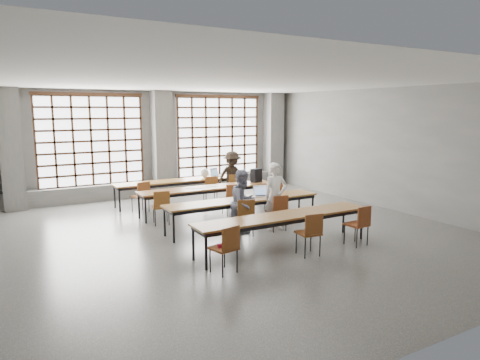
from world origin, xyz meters
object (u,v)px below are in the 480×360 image
Objects in this scene: chair_near_left at (226,245)px; red_pouch at (224,245)px; chair_near_mid at (311,230)px; chair_front_left at (245,213)px; desk_row_d at (284,218)px; chair_mid_centre at (232,196)px; backpack at (256,175)px; plastic_bag at (205,173)px; mouse at (276,194)px; chair_front_right at (278,209)px; laptop_front at (261,193)px; chair_near_right at (360,221)px; chair_mid_right at (275,191)px; phone at (252,198)px; chair_back_mid at (211,187)px; chair_back_left at (142,194)px; chair_back_right at (234,185)px; student_female at (243,203)px; student_male at (275,197)px; green_box at (240,197)px; desk_row_b at (209,189)px; student_back at (232,176)px; chair_mid_left at (161,204)px; desk_row_c at (243,201)px; desk_row_a at (179,182)px; laptop_back at (216,174)px.

chair_near_left is 0.09m from red_pouch.
chair_front_left is at bearing 103.81° from chair_near_mid.
desk_row_d is 3.09m from chair_mid_centre.
plastic_bag is at bearing 106.02° from backpack.
plastic_bag reaches higher than mouse.
chair_front_right is 0.78m from laptop_front.
chair_near_right is at bearing -22.66° from desk_row_d.
backpack is at bearing 107.08° from chair_mid_right.
chair_back_mid is at bearing 84.23° from phone.
chair_back_left is at bearing -163.47° from plastic_bag.
mouse is at bearing -96.62° from chair_back_right.
chair_back_left is 3.61m from student_female.
mouse is 0.75× the size of phone.
chair_mid_right is 2.13m from student_male.
chair_front_right reaches higher than desk_row_d.
chair_back_left is 3.52× the size of green_box.
desk_row_d is at bearing -129.28° from backpack.
chair_front_left is 0.75m from phone.
desk_row_b is 4.55× the size of chair_front_left.
chair_mid_right is 2.23m from chair_front_right.
chair_front_left is 8.98× the size of mouse.
chair_mid_centre is 0.58× the size of student_female.
chair_mid_centre is at bearing 60.31° from chair_near_left.
student_back is (3.04, 5.38, 0.25)m from chair_near_left.
chair_mid_left is 1.00× the size of chair_mid_right.
student_female is at bearing 53.10° from chair_near_left.
desk_row_c is 2.87m from chair_back_mid.
desk_row_c is 4.55× the size of chair_mid_centre.
chair_back_left is 3.21m from green_box.
chair_back_mid is at bearing 86.15° from chair_near_mid.
chair_near_mid is 3.08× the size of plastic_bag.
desk_row_a is 10.00× the size of backpack.
chair_mid_left is at bearing 139.94° from chair_front_right.
chair_near_right is 2.93m from green_box.
desk_row_a is 16.00× the size of green_box.
chair_near_right is (1.51, -0.63, -0.13)m from desk_row_d.
laptop_back reaches higher than chair_near_mid.
chair_back_mid is at bearing 125.01° from backpack.
chair_back_left is at bearing 129.68° from laptop_front.
desk_row_a is 2.45× the size of student_male.
student_male reaches higher than chair_mid_left.
chair_near_mid is at bearing -108.94° from mouse.
phone is at bearing -109.79° from student_back.
chair_back_mid is at bearing 129.58° from chair_mid_right.
chair_near_mid is at bearing -87.13° from desk_row_c.
chair_mid_centre is at bearing -94.46° from chair_back_mid.
desk_row_a is 40.82× the size of mouse.
student_female is at bearing 51.62° from red_pouch.
desk_row_c is at bearing 146.39° from student_male.
backpack is 2.00× the size of red_pouch.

